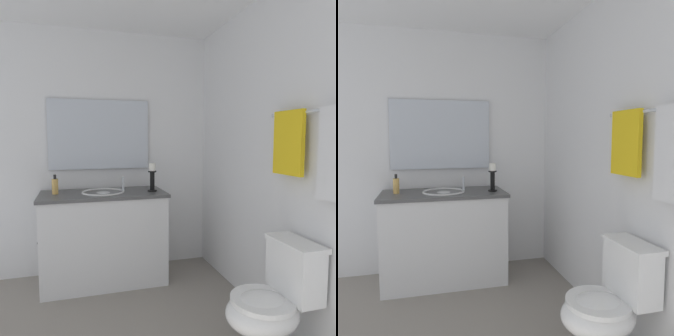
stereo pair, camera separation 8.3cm
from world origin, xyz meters
TOP-DOWN VIEW (x-y plane):
  - wall_back at (0.00, 1.30)m, footprint 3.08×0.04m
  - wall_left at (-1.54, 0.00)m, footprint 0.04×2.59m
  - vanity_cabinet at (-1.22, 0.14)m, footprint 0.58×1.17m
  - sink_basin at (-1.22, 0.14)m, footprint 0.40×0.40m
  - mirror at (-1.50, 0.14)m, footprint 0.02×1.00m
  - candle_holder_tall at (-1.16, 0.60)m, footprint 0.09×0.09m
  - soap_bottle at (-1.25, -0.29)m, footprint 0.06×0.06m
  - toilet at (0.21, 1.02)m, footprint 0.39×0.54m
  - towel_bar at (0.25, 1.24)m, footprint 0.84×0.02m
  - towel_near_vanity at (0.04, 1.22)m, footprint 0.28×0.03m

SIDE VIEW (x-z plane):
  - toilet at x=0.21m, z-range -0.01..0.74m
  - vanity_cabinet at x=-1.22m, z-range 0.00..0.87m
  - sink_basin at x=-1.22m, z-range 0.70..0.95m
  - soap_bottle at x=-1.25m, z-range 0.85..1.03m
  - candle_holder_tall at x=-1.16m, z-range 0.87..1.14m
  - wall_back at x=0.00m, z-range 0.00..2.45m
  - wall_left at x=-1.54m, z-range 0.00..2.45m
  - towel_near_vanity at x=0.04m, z-range 1.14..1.55m
  - mirror at x=-1.50m, z-range 1.06..1.76m
  - towel_bar at x=0.25m, z-range 1.52..1.54m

